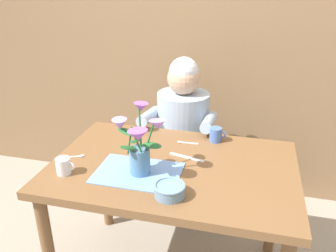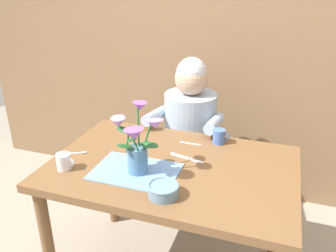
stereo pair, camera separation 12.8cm
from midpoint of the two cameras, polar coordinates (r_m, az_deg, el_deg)
wood_panel_backdrop at (r=2.54m, az=5.11°, el=15.76°), size 4.00×0.10×2.50m
dining_table at (r=1.77m, az=-1.27°, el=-9.05°), size 1.20×0.80×0.74m
seated_person at (r=2.34m, az=0.85°, el=-2.51°), size 0.45×0.47×1.14m
striped_placemat at (r=1.65m, az=-7.23°, el=-7.68°), size 0.40×0.28×0.00m
flower_vase at (r=1.57m, az=-7.11°, el=-3.16°), size 0.27×0.24×0.33m
ceramic_bowl at (r=1.47m, az=-2.25°, el=-10.51°), size 0.14×0.14×0.06m
dinner_knife at (r=1.77m, az=1.01°, el=-5.22°), size 0.19×0.06×0.00m
ceramic_mug at (r=1.93m, az=6.04°, el=-1.45°), size 0.09×0.07×0.08m
coffee_cup at (r=1.71m, az=-18.92°, el=-6.31°), size 0.09×0.07×0.08m
spoon_0 at (r=1.92m, az=0.80°, el=-2.76°), size 0.12×0.02×0.01m
spoon_1 at (r=1.85m, az=-16.73°, el=-4.86°), size 0.11×0.07×0.01m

